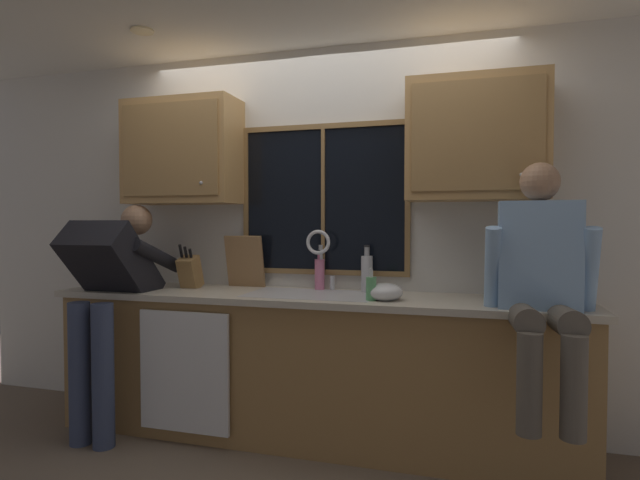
# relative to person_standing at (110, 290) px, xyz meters

# --- Properties ---
(back_wall) EXTENTS (5.64, 0.12, 2.55)m
(back_wall) POSITION_rel_person_standing_xyz_m (1.25, 0.64, 0.34)
(back_wall) COLOR silver
(back_wall) RESTS_ON floor
(ceiling_downlight_left) EXTENTS (0.14, 0.14, 0.01)m
(ceiling_downlight_left) POSITION_rel_person_standing_xyz_m (0.27, -0.02, 1.61)
(ceiling_downlight_left) COLOR #FFEAB2
(window_glass) EXTENTS (1.10, 0.02, 0.95)m
(window_glass) POSITION_rel_person_standing_xyz_m (1.27, 0.57, 0.59)
(window_glass) COLOR black
(window_frame_top) EXTENTS (1.17, 0.02, 0.04)m
(window_frame_top) POSITION_rel_person_standing_xyz_m (1.27, 0.56, 1.08)
(window_frame_top) COLOR olive
(window_frame_bottom) EXTENTS (1.17, 0.02, 0.04)m
(window_frame_bottom) POSITION_rel_person_standing_xyz_m (1.27, 0.56, 0.10)
(window_frame_bottom) COLOR olive
(window_frame_left) EXTENTS (0.03, 0.02, 0.95)m
(window_frame_left) POSITION_rel_person_standing_xyz_m (0.70, 0.56, 0.59)
(window_frame_left) COLOR olive
(window_frame_right) EXTENTS (0.03, 0.02, 0.95)m
(window_frame_right) POSITION_rel_person_standing_xyz_m (1.83, 0.56, 0.59)
(window_frame_right) COLOR olive
(window_mullion_center) EXTENTS (0.02, 0.02, 0.95)m
(window_mullion_center) POSITION_rel_person_standing_xyz_m (1.27, 0.56, 0.59)
(window_mullion_center) COLOR olive
(lower_cabinet_run) EXTENTS (3.24, 0.58, 0.88)m
(lower_cabinet_run) POSITION_rel_person_standing_xyz_m (1.25, 0.29, -0.50)
(lower_cabinet_run) COLOR #A07744
(lower_cabinet_run) RESTS_ON floor
(countertop) EXTENTS (3.30, 0.62, 0.04)m
(countertop) POSITION_rel_person_standing_xyz_m (1.25, 0.27, -0.04)
(countertop) COLOR beige
(countertop) RESTS_ON lower_cabinet_run
(dishwasher_front) EXTENTS (0.60, 0.02, 0.74)m
(dishwasher_front) POSITION_rel_person_standing_xyz_m (0.55, -0.03, -0.48)
(dishwasher_front) COLOR white
(upper_cabinet_left) EXTENTS (0.80, 0.36, 0.72)m
(upper_cabinet_left) POSITION_rel_person_standing_xyz_m (0.29, 0.41, 0.92)
(upper_cabinet_left) COLOR #B2844C
(upper_cabinet_right) EXTENTS (0.80, 0.36, 0.72)m
(upper_cabinet_right) POSITION_rel_person_standing_xyz_m (2.24, 0.41, 0.92)
(upper_cabinet_right) COLOR #B2844C
(sink) EXTENTS (0.80, 0.46, 0.21)m
(sink) POSITION_rel_person_standing_xyz_m (1.27, 0.28, -0.11)
(sink) COLOR #B7B7BC
(sink) RESTS_ON lower_cabinet_run
(faucet) EXTENTS (0.18, 0.09, 0.40)m
(faucet) POSITION_rel_person_standing_xyz_m (1.27, 0.46, 0.24)
(faucet) COLOR silver
(faucet) RESTS_ON countertop
(person_standing) EXTENTS (0.53, 0.72, 1.49)m
(person_standing) POSITION_rel_person_standing_xyz_m (0.00, 0.00, 0.00)
(person_standing) COLOR #384260
(person_standing) RESTS_ON floor
(person_sitting_on_counter) EXTENTS (0.54, 0.60, 1.26)m
(person_sitting_on_counter) POSITION_rel_person_standing_xyz_m (2.56, 0.01, 0.17)
(person_sitting_on_counter) COLOR #595147
(person_sitting_on_counter) RESTS_ON countertop
(knife_block) EXTENTS (0.12, 0.18, 0.32)m
(knife_block) POSITION_rel_person_standing_xyz_m (0.38, 0.34, 0.09)
(knife_block) COLOR olive
(knife_block) RESTS_ON countertop
(cutting_board) EXTENTS (0.27, 0.10, 0.36)m
(cutting_board) POSITION_rel_person_standing_xyz_m (0.72, 0.49, 0.16)
(cutting_board) COLOR #997047
(cutting_board) RESTS_ON countertop
(mixing_bowl) EXTENTS (0.21, 0.21, 0.10)m
(mixing_bowl) POSITION_rel_person_standing_xyz_m (1.75, 0.17, 0.03)
(mixing_bowl) COLOR silver
(mixing_bowl) RESTS_ON countertop
(soap_dispenser) EXTENTS (0.06, 0.07, 0.19)m
(soap_dispenser) POSITION_rel_person_standing_xyz_m (1.67, 0.13, 0.06)
(soap_dispenser) COLOR #59A566
(soap_dispenser) RESTS_ON countertop
(bottle_green_glass) EXTENTS (0.07, 0.07, 0.30)m
(bottle_green_glass) POSITION_rel_person_standing_xyz_m (1.58, 0.48, 0.11)
(bottle_green_glass) COLOR #B7B7BC
(bottle_green_glass) RESTS_ON countertop
(bottle_tall_clear) EXTENTS (0.07, 0.07, 0.27)m
(bottle_tall_clear) POSITION_rel_person_standing_xyz_m (1.26, 0.50, 0.09)
(bottle_tall_clear) COLOR pink
(bottle_tall_clear) RESTS_ON countertop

